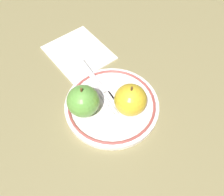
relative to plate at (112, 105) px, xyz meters
name	(u,v)px	position (x,y,z in m)	size (l,w,h in m)	color
ground_plane	(116,105)	(0.01, 0.00, -0.01)	(2.00, 2.00, 0.00)	olive
plate	(112,105)	(0.00, 0.00, 0.00)	(0.20, 0.20, 0.01)	white
apple_red_whole	(83,101)	(-0.06, 0.01, 0.04)	(0.06, 0.06, 0.07)	#5F9E3F
apple_second_whole	(130,100)	(0.03, -0.03, 0.04)	(0.06, 0.06, 0.07)	gold
fork	(97,83)	(-0.01, 0.06, 0.01)	(0.04, 0.17, 0.00)	silver
napkin_folded	(78,52)	(-0.01, 0.18, 0.00)	(0.13, 0.15, 0.01)	white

